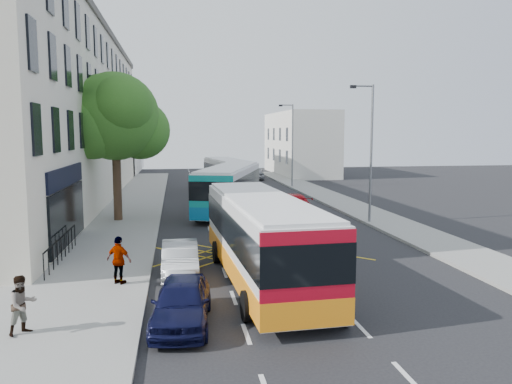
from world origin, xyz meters
name	(u,v)px	position (x,y,z in m)	size (l,w,h in m)	color
ground	(328,293)	(0.00, 0.00, 0.00)	(120.00, 120.00, 0.00)	black
pavement_left	(118,221)	(-8.50, 15.00, 0.07)	(5.00, 70.00, 0.15)	gray
pavement_right	(369,214)	(7.50, 15.00, 0.07)	(3.00, 70.00, 0.15)	gray
terrace_main	(55,115)	(-14.00, 24.49, 6.76)	(8.30, 45.00, 13.50)	beige
terrace_far	(109,136)	(-14.00, 55.00, 5.00)	(8.00, 20.00, 10.00)	silver
building_right	(299,143)	(11.00, 48.00, 4.00)	(6.00, 18.00, 8.00)	silver
street_tree	(115,117)	(-8.51, 14.97, 6.29)	(6.30, 5.70, 8.80)	#382619
lamp_near	(370,146)	(6.20, 12.00, 4.62)	(1.45, 0.15, 8.00)	slate
lamp_far	(291,141)	(6.20, 32.00, 4.62)	(1.45, 0.15, 8.00)	slate
railings	(61,247)	(-9.70, 5.30, 0.72)	(0.08, 5.60, 1.14)	black
bus_near	(262,238)	(-1.98, 1.64, 1.63)	(3.14, 11.13, 3.10)	silver
bus_mid	(229,188)	(-1.44, 17.67, 1.66)	(5.74, 11.45, 3.14)	silver
bus_far	(229,175)	(-0.30, 29.03, 1.58)	(3.89, 10.90, 3.00)	silver
motorbike	(336,285)	(-0.43, -2.12, 0.96)	(0.71, 2.31, 2.05)	black
parked_car_blue	(182,302)	(-4.90, -2.08, 0.66)	(1.57, 3.90, 1.33)	black
parked_car_silver	(180,259)	(-4.90, 2.99, 0.63)	(1.33, 3.82, 1.26)	#9DA1A4
red_hatchback	(292,203)	(2.73, 16.85, 0.66)	(1.85, 4.56, 1.32)	#BE0811
distant_car_grey	(214,174)	(-0.59, 42.29, 0.63)	(2.08, 4.51, 1.25)	#3F4147
distant_car_silver	(256,173)	(4.22, 41.22, 0.73)	(1.72, 4.29, 1.46)	#A1A2A9
distant_car_dark	(243,169)	(3.75, 48.94, 0.65)	(1.37, 3.93, 1.30)	black
pedestrian_near	(22,305)	(-9.01, -2.39, 0.93)	(0.76, 0.59, 1.56)	gray
pedestrian_far	(119,260)	(-7.00, 1.69, 0.99)	(0.98, 0.41, 1.68)	gray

